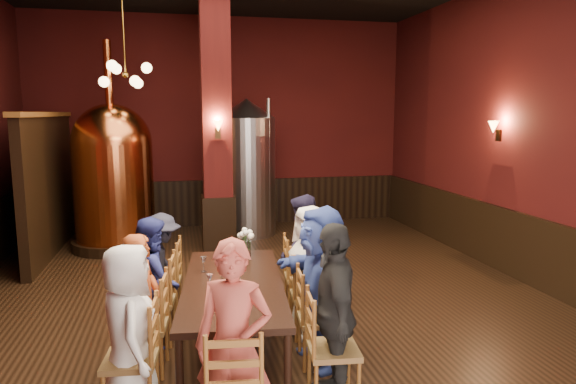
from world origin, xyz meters
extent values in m
plane|color=black|center=(0.00, 0.00, 0.00)|extent=(10.00, 10.00, 0.00)
cube|color=#420F0E|center=(0.00, 5.00, 2.25)|extent=(8.00, 0.02, 4.50)
cube|color=#420F0E|center=(0.00, -5.00, 2.25)|extent=(8.00, 0.02, 4.50)
cube|color=#420F0E|center=(4.00, 0.00, 2.25)|extent=(0.02, 10.00, 4.50)
cube|color=black|center=(3.96, 0.00, 0.50)|extent=(0.08, 9.90, 1.00)
cube|color=black|center=(0.00, 4.96, 0.50)|extent=(7.90, 0.08, 1.00)
cube|color=#420F0E|center=(-0.30, 2.80, 2.25)|extent=(0.58, 0.58, 4.50)
cube|color=black|center=(-3.20, 3.20, 1.20)|extent=(0.22, 3.50, 2.40)
cube|color=black|center=(-0.47, -1.27, 0.72)|extent=(1.24, 2.49, 0.06)
cylinder|color=black|center=(-1.02, -2.36, 0.34)|extent=(0.07, 0.07, 0.69)
cylinder|color=black|center=(-0.15, -2.45, 0.34)|extent=(0.07, 0.07, 0.69)
cylinder|color=black|center=(-0.78, -0.09, 0.34)|extent=(0.07, 0.07, 0.69)
cylinder|color=black|center=(0.09, -0.18, 0.34)|extent=(0.07, 0.07, 0.69)
imported|color=white|center=(-1.41, -2.18, 0.71)|extent=(0.56, 0.76, 1.43)
imported|color=#933B19|center=(-1.35, -1.51, 0.68)|extent=(0.44, 0.56, 1.36)
imported|color=navy|center=(-1.28, -0.85, 0.69)|extent=(0.41, 0.70, 1.38)
imported|color=#1D1E2C|center=(-1.21, -0.19, 0.64)|extent=(0.60, 0.89, 1.28)
imported|color=black|center=(0.28, -2.35, 0.78)|extent=(0.52, 0.97, 1.57)
imported|color=#374FA7|center=(0.35, -1.69, 0.79)|extent=(0.64, 1.52, 1.59)
imported|color=silver|center=(0.41, -1.03, 0.73)|extent=(0.57, 0.78, 1.47)
imported|color=#1D1933|center=(0.48, -0.36, 0.74)|extent=(0.56, 0.79, 1.48)
imported|color=#AE453A|center=(-0.63, -2.81, 0.79)|extent=(0.67, 0.56, 1.58)
cylinder|color=black|center=(-2.13, 3.37, 0.09)|extent=(1.58, 1.58, 0.18)
cylinder|color=#CA622E|center=(-2.13, 3.37, 1.05)|extent=(1.86, 1.86, 1.75)
sphere|color=#CA622E|center=(-2.13, 3.37, 1.93)|extent=(1.40, 1.40, 1.40)
cylinder|color=#CA622E|center=(-2.13, 3.37, 3.16)|extent=(0.14, 0.14, 1.14)
cylinder|color=#B2B2B7|center=(0.38, 3.92, 1.18)|extent=(1.32, 1.32, 2.37)
cone|color=#B2B2B7|center=(0.38, 3.92, 2.56)|extent=(1.14, 1.14, 0.38)
cylinder|color=#B2B2B7|center=(0.76, 3.54, 1.42)|extent=(0.08, 0.08, 2.65)
cylinder|color=white|center=(-0.20, -0.32, 0.84)|extent=(0.10, 0.10, 0.18)
camera|label=1|loc=(-0.98, -6.32, 2.46)|focal=32.00mm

